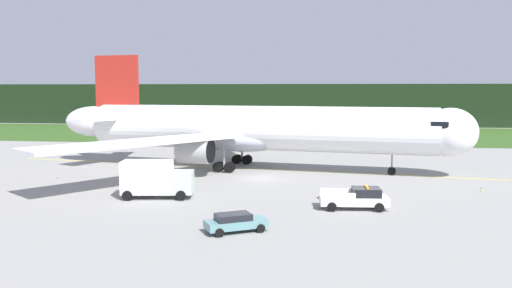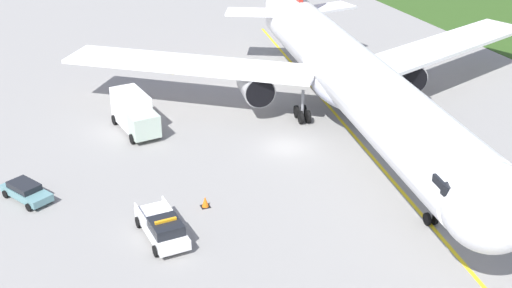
{
  "view_description": "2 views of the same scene",
  "coord_description": "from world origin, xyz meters",
  "px_view_note": "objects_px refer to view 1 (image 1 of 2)",
  "views": [
    {
      "loc": [
        7.31,
        -55.86,
        9.91
      ],
      "look_at": [
        -1.25,
        5.92,
        3.19
      ],
      "focal_mm": 36.16,
      "sensor_mm": 36.0,
      "label": 1
    },
    {
      "loc": [
        46.76,
        -20.97,
        25.04
      ],
      "look_at": [
        3.6,
        -4.23,
        2.67
      ],
      "focal_mm": 46.57,
      "sensor_mm": 36.0,
      "label": 2
    }
  ],
  "objects_px": {
    "ops_pickup_truck": "(357,198)",
    "apron_cone": "(321,194)",
    "airliner": "(252,129)",
    "staff_car": "(235,222)",
    "catering_truck": "(155,178)"
  },
  "relations": [
    {
      "from": "staff_car",
      "to": "apron_cone",
      "type": "bearing_deg",
      "value": 64.2
    },
    {
      "from": "apron_cone",
      "to": "airliner",
      "type": "bearing_deg",
      "value": 118.34
    },
    {
      "from": "airliner",
      "to": "staff_car",
      "type": "distance_m",
      "value": 28.7
    },
    {
      "from": "airliner",
      "to": "staff_car",
      "type": "xyz_separation_m",
      "value": [
        2.98,
        -28.23,
        -4.24
      ]
    },
    {
      "from": "ops_pickup_truck",
      "to": "staff_car",
      "type": "relative_size",
      "value": 1.26
    },
    {
      "from": "airliner",
      "to": "apron_cone",
      "type": "bearing_deg",
      "value": -61.66
    },
    {
      "from": "airliner",
      "to": "apron_cone",
      "type": "height_order",
      "value": "airliner"
    },
    {
      "from": "catering_truck",
      "to": "apron_cone",
      "type": "xyz_separation_m",
      "value": [
        14.99,
        1.94,
        -1.39
      ]
    },
    {
      "from": "staff_car",
      "to": "airliner",
      "type": "bearing_deg",
      "value": 96.02
    },
    {
      "from": "ops_pickup_truck",
      "to": "staff_car",
      "type": "distance_m",
      "value": 11.93
    },
    {
      "from": "ops_pickup_truck",
      "to": "catering_truck",
      "type": "xyz_separation_m",
      "value": [
        -17.93,
        1.91,
        0.89
      ]
    },
    {
      "from": "airliner",
      "to": "apron_cone",
      "type": "distance_m",
      "value": 19.02
    },
    {
      "from": "catering_truck",
      "to": "staff_car",
      "type": "xyz_separation_m",
      "value": [
        9.2,
        -10.03,
        -1.1
      ]
    },
    {
      "from": "airliner",
      "to": "staff_car",
      "type": "height_order",
      "value": "airliner"
    },
    {
      "from": "ops_pickup_truck",
      "to": "apron_cone",
      "type": "height_order",
      "value": "ops_pickup_truck"
    }
  ]
}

